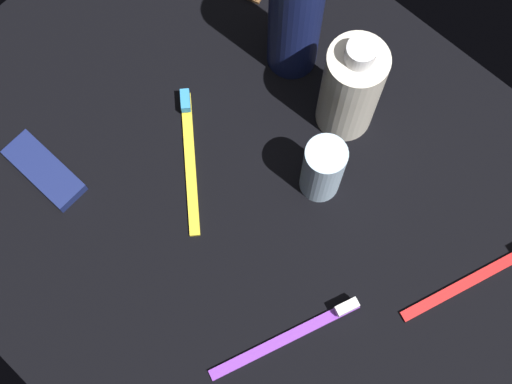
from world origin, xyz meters
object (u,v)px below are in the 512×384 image
bodywash_bottle (351,89)px  toothbrush_yellow (189,152)px  lotion_bottle (295,15)px  toothbrush_red (481,275)px  toothbrush_purple (294,334)px  snack_bar_navy (44,170)px  deodorant_stick (323,169)px

bodywash_bottle → toothbrush_yellow: bodywash_bottle is taller
lotion_bottle → toothbrush_red: lotion_bottle is taller
bodywash_bottle → toothbrush_red: bodywash_bottle is taller
bodywash_bottle → toothbrush_purple: bodywash_bottle is taller
bodywash_bottle → toothbrush_red: (24.14, -4.66, -6.72)cm
toothbrush_red → lotion_bottle: bearing=169.4°
toothbrush_purple → toothbrush_yellow: 24.45cm
bodywash_bottle → toothbrush_purple: bearing=-61.0°
lotion_bottle → bodywash_bottle: (9.94, -1.70, -2.33)cm
bodywash_bottle → toothbrush_purple: size_ratio=0.95×
lotion_bottle → toothbrush_yellow: lotion_bottle is taller
lotion_bottle → snack_bar_navy: size_ratio=2.09×
toothbrush_red → toothbrush_yellow: bearing=-161.4°
toothbrush_red → snack_bar_navy: size_ratio=1.67×
deodorant_stick → toothbrush_yellow: 16.33cm
lotion_bottle → bodywash_bottle: bearing=-9.7°
lotion_bottle → toothbrush_yellow: size_ratio=1.53×
bodywash_bottle → toothbrush_red: 25.48cm
deodorant_stick → toothbrush_purple: bearing=-57.7°
bodywash_bottle → toothbrush_yellow: bearing=-122.2°
lotion_bottle → toothbrush_red: 35.83cm
toothbrush_yellow → snack_bar_navy: toothbrush_yellow is taller
bodywash_bottle → deodorant_stick: bearing=-67.4°
lotion_bottle → toothbrush_yellow: bearing=-90.8°
deodorant_stick → toothbrush_purple: (9.53, -15.09, -4.28)cm
lotion_bottle → toothbrush_purple: bearing=-47.7°
bodywash_bottle → deodorant_stick: (3.57, -8.56, -2.44)cm
toothbrush_purple → bodywash_bottle: bearing=119.0°
toothbrush_purple → snack_bar_navy: 34.68cm
lotion_bottle → deodorant_stick: lotion_bottle is taller
lotion_bottle → snack_bar_navy: lotion_bottle is taller
toothbrush_yellow → snack_bar_navy: 17.13cm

